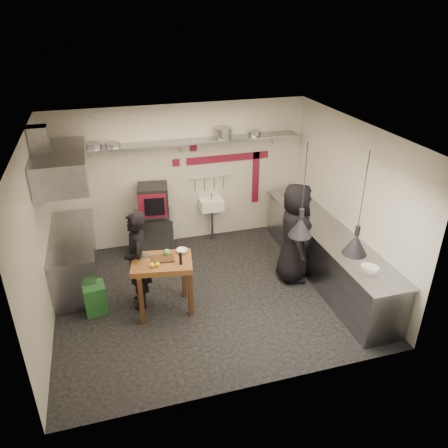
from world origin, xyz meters
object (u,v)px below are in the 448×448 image
object	(u,v)px
green_bin	(95,298)
chef_right	(295,233)
oven_stand	(154,233)
prep_table	(163,285)
combi_oven	(153,200)
chef_left	(137,261)

from	to	relation	value
green_bin	chef_right	distance (m)	3.47
oven_stand	prep_table	size ratio (longest dim) A/B	0.87
combi_oven	chef_left	xyz separation A→B (m)	(-0.51, -1.70, -0.27)
combi_oven	chef_right	bearing A→B (deg)	-30.01
green_bin	chef_left	bearing A→B (deg)	0.48
oven_stand	green_bin	distance (m)	2.06
prep_table	chef_right	size ratio (longest dim) A/B	0.51
prep_table	chef_left	size ratio (longest dim) A/B	0.56
combi_oven	green_bin	xyz separation A→B (m)	(-1.23, -1.71, -0.84)
oven_stand	chef_left	bearing A→B (deg)	-98.31
prep_table	chef_left	xyz separation A→B (m)	(-0.35, 0.26, 0.36)
oven_stand	green_bin	xyz separation A→B (m)	(-1.19, -1.68, -0.15)
combi_oven	green_bin	bearing A→B (deg)	-118.21
green_bin	chef_right	world-z (taller)	chef_right
oven_stand	chef_left	world-z (taller)	chef_left
chef_left	oven_stand	bearing A→B (deg)	163.30
chef_left	chef_right	world-z (taller)	chef_right
prep_table	combi_oven	bearing A→B (deg)	94.66
oven_stand	chef_left	distance (m)	1.79
green_bin	prep_table	bearing A→B (deg)	-13.26
oven_stand	chef_right	distance (m)	2.81
prep_table	chef_right	bearing A→B (deg)	16.31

